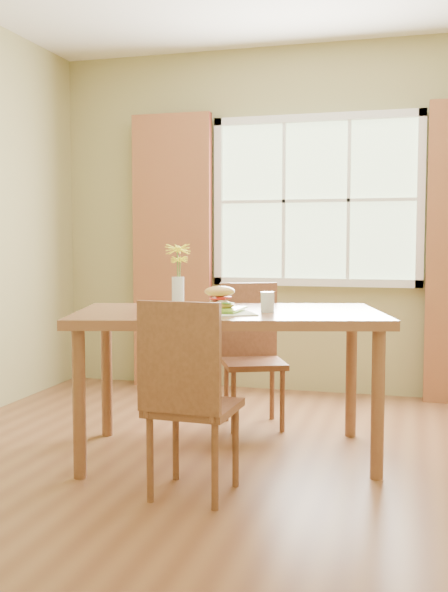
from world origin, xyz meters
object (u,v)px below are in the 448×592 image
Objects in this scene: chair_far at (251,347)px; flower_vase at (178,270)px; water_glass at (267,303)px; chair_near at (188,391)px; croissant_sandwich at (220,298)px; dining_table at (228,326)px.

flower_vase reaches higher than chair_far.
chair_far is 8.30× the size of water_glass.
chair_near is at bearing -112.31° from chair_far.
flower_vase reaches higher than croissant_sandwich.
croissant_sandwich reaches higher than water_glass.
chair_near is 1.01× the size of chair_far.
croissant_sandwich is at bearing -33.34° from flower_vase.
croissant_sandwich reaches higher than chair_far.
water_glass is at bearing 74.56° from chair_near.
flower_vase reaches higher than dining_table.
chair_far is at bearing 63.84° from flower_vase.
dining_table is 5.03× the size of flower_vase.
croissant_sandwich reaches higher than dining_table.
flower_vase is (-0.29, -0.60, 0.53)m from chair_far.
chair_far is at bearing 109.71° from water_glass.
dining_table is 2.01× the size of chair_far.
flower_vase is at bearing 124.17° from croissant_sandwich.
dining_table is 0.73m from chair_near.
water_glass is 0.58m from flower_vase.
chair_near is (-0.00, -0.70, -0.22)m from dining_table.
water_glass is (0.24, 0.09, -0.03)m from croissant_sandwich.
water_glass is at bearing -17.58° from dining_table.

